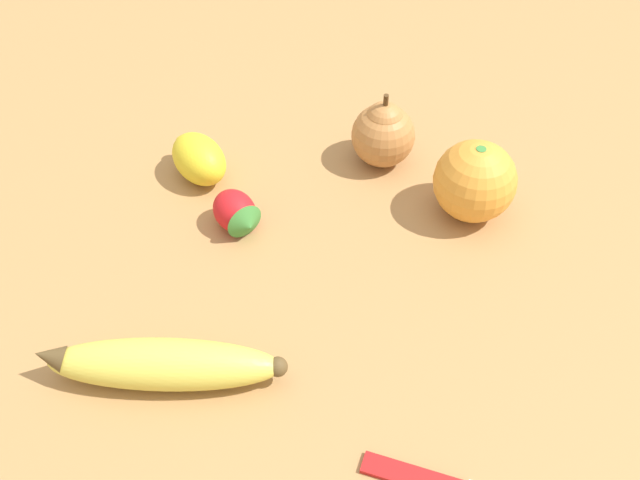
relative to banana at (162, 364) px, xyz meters
name	(u,v)px	position (x,y,z in m)	size (l,w,h in m)	color
ground_plane	(307,267)	(0.09, 0.14, -0.02)	(3.00, 3.00, 0.00)	#A87A47
banana	(162,364)	(0.00, 0.00, 0.00)	(0.20, 0.07, 0.04)	#DBCC4C
orange	(475,181)	(0.23, 0.23, 0.02)	(0.08, 0.08, 0.08)	orange
pear	(383,133)	(0.14, 0.29, 0.02)	(0.06, 0.06, 0.08)	#B2753D
strawberry	(237,213)	(0.02, 0.17, 0.00)	(0.06, 0.06, 0.04)	red
lemon	(199,159)	(-0.04, 0.24, 0.00)	(0.08, 0.08, 0.05)	yellow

